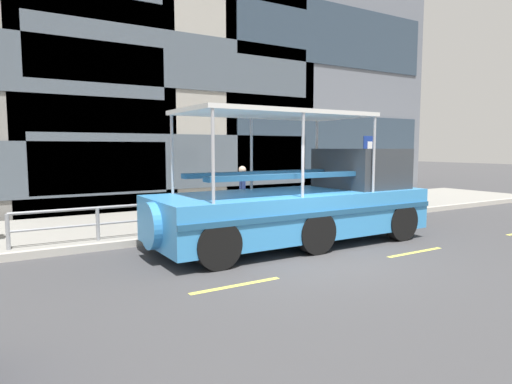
{
  "coord_description": "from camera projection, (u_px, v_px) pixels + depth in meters",
  "views": [
    {
      "loc": [
        -6.09,
        -7.67,
        2.45
      ],
      "look_at": [
        -0.14,
        2.06,
        1.3
      ],
      "focal_mm": 30.94,
      "sensor_mm": 36.0,
      "label": 1
    }
  ],
  "objects": [
    {
      "name": "pedestrian_near_bow",
      "position": [
        318.0,
        183.0,
        15.16
      ],
      "size": [
        0.33,
        0.45,
        1.77
      ],
      "color": "black",
      "rests_on": "sidewalk"
    },
    {
      "name": "office_tower_right",
      "position": [
        274.0,
        10.0,
        24.97
      ],
      "size": [
        11.89,
        11.05,
        20.46
      ],
      "color": "slate",
      "rests_on": "ground_plane"
    },
    {
      "name": "ground_plane",
      "position": [
        309.0,
        257.0,
        9.92
      ],
      "size": [
        120.0,
        120.0,
        0.0
      ],
      "primitive_type": "plane",
      "color": "#3D3D3F"
    },
    {
      "name": "sidewalk",
      "position": [
        204.0,
        219.0,
        14.66
      ],
      "size": [
        32.0,
        4.8,
        0.18
      ],
      "primitive_type": "cube",
      "color": "gray",
      "rests_on": "ground_plane"
    },
    {
      "name": "curb_edge",
      "position": [
        241.0,
        231.0,
        12.55
      ],
      "size": [
        32.0,
        0.18,
        0.18
      ],
      "primitive_type": "cube",
      "color": "#B2ADA3",
      "rests_on": "ground_plane"
    },
    {
      "name": "parking_sign",
      "position": [
        369.0,
        160.0,
        16.17
      ],
      "size": [
        0.6,
        0.12,
        2.69
      ],
      "color": "#4C4F54",
      "rests_on": "sidewalk"
    },
    {
      "name": "pedestrian_mid_left",
      "position": [
        242.0,
        188.0,
        13.8
      ],
      "size": [
        0.31,
        0.45,
        1.7
      ],
      "color": "#47423D",
      "rests_on": "sidewalk"
    },
    {
      "name": "duck_tour_boat",
      "position": [
        309.0,
        202.0,
        11.45
      ],
      "size": [
        9.0,
        2.62,
        3.32
      ],
      "color": "#388CD1",
      "rests_on": "ground_plane"
    },
    {
      "name": "lane_centreline",
      "position": [
        338.0,
        267.0,
        9.1
      ],
      "size": [
        25.8,
        0.12,
        0.01
      ],
      "color": "#DBD64C",
      "rests_on": "ground_plane"
    },
    {
      "name": "curb_guardrail",
      "position": [
        236.0,
        207.0,
        12.78
      ],
      "size": [
        11.65,
        0.09,
        0.84
      ],
      "color": "gray",
      "rests_on": "sidewalk"
    }
  ]
}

